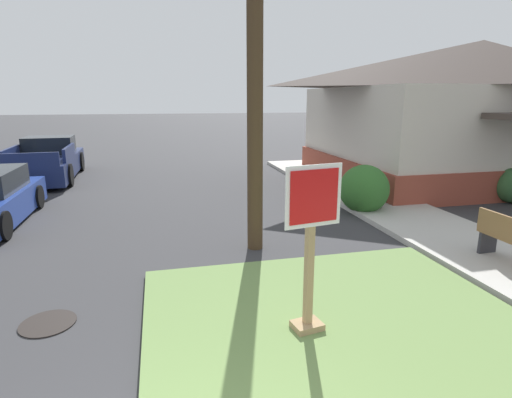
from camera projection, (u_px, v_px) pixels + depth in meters
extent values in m
cube|color=#668447|center=(366.00, 356.00, 4.63)|extent=(4.94, 5.75, 0.08)
cube|color=#B2AFA8|center=(411.00, 218.00, 9.84)|extent=(2.20, 18.61, 0.12)
cube|color=#A3845B|center=(309.00, 253.00, 4.86)|extent=(0.10, 0.10, 2.01)
cube|color=#A3845B|center=(307.00, 325.00, 5.09)|extent=(0.40, 0.34, 0.08)
cube|color=white|center=(314.00, 196.00, 4.65)|extent=(0.72, 0.13, 0.73)
cube|color=red|center=(314.00, 196.00, 4.64)|extent=(0.61, 0.12, 0.62)
cylinder|color=black|center=(48.00, 323.00, 5.35)|extent=(0.70, 0.70, 0.02)
cylinder|color=black|center=(2.00, 226.00, 8.43)|extent=(0.22, 0.62, 0.62)
cylinder|color=black|center=(37.00, 197.00, 10.92)|extent=(0.22, 0.62, 0.62)
sphere|color=red|center=(32.00, 186.00, 11.53)|extent=(0.12, 0.12, 0.12)
cube|color=#19234C|center=(48.00, 166.00, 14.82)|extent=(2.13, 5.31, 0.68)
cube|color=black|center=(50.00, 146.00, 15.35)|extent=(1.72, 1.44, 0.68)
cube|color=#19234C|center=(11.00, 154.00, 13.59)|extent=(0.20, 2.20, 0.44)
cube|color=#19234C|center=(69.00, 152.00, 14.07)|extent=(0.20, 2.20, 0.44)
cube|color=#19234C|center=(29.00, 160.00, 12.29)|extent=(1.70, 0.18, 0.44)
cylinder|color=black|center=(31.00, 163.00, 16.07)|extent=(0.30, 0.77, 0.76)
cylinder|color=black|center=(80.00, 162.00, 16.55)|extent=(0.30, 0.77, 0.76)
cylinder|color=black|center=(8.00, 178.00, 13.14)|extent=(0.30, 0.77, 0.76)
cylinder|color=black|center=(68.00, 175.00, 13.62)|extent=(0.30, 0.77, 0.76)
cube|color=#2D2D33|center=(487.00, 242.00, 7.46)|extent=(0.36, 0.06, 0.41)
cube|color=brown|center=(469.00, 165.00, 15.20)|extent=(10.54, 7.08, 0.90)
cube|color=beige|center=(474.00, 121.00, 14.81)|extent=(10.33, 6.94, 2.33)
pyramid|color=#423833|center=(481.00, 64.00, 14.34)|extent=(11.07, 7.44, 1.60)
ellipsoid|color=#346034|center=(512.00, 186.00, 11.47)|extent=(0.99, 0.99, 0.98)
ellipsoid|color=#2E6127|center=(364.00, 189.00, 10.42)|extent=(1.26, 1.26, 1.24)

